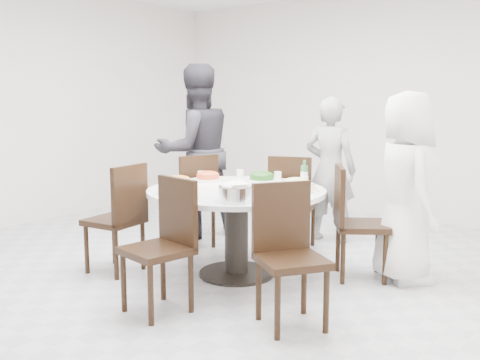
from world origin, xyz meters
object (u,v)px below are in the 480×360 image
Objects in this scene: chair_n at (293,202)px; diner_left at (195,151)px; chair_se at (292,257)px; diner_middle at (330,170)px; beverage_bottle at (304,173)px; chair_nw at (190,200)px; chair_sw at (114,218)px; chair_s at (156,247)px; rice_bowl at (236,194)px; diner_right at (405,187)px; dining_table at (236,232)px; chair_ne at (362,223)px; soup_bowl at (176,188)px.

chair_n is 0.51× the size of diner_left.
chair_se is at bearing 102.38° from chair_n.
beverage_bottle is (0.27, -0.95, 0.10)m from diner_middle.
chair_nw is 2.17m from chair_se.
diner_middle is (-0.89, 2.12, 0.28)m from chair_se.
beverage_bottle is (-0.62, 1.16, 0.38)m from chair_se.
chair_sw is 1.00× the size of chair_s.
chair_nw is 1.58m from rice_bowl.
chair_s is 3.61× the size of rice_bowl.
diner_right is at bearing 115.39° from chair_sw.
chair_sw is at bearing 78.23° from diner_right.
beverage_bottle is at bearing 59.96° from diner_right.
dining_table is 1.58× the size of chair_ne.
diner_left is (-2.36, 0.05, 0.15)m from diner_right.
diner_middle is at bearing 80.39° from soup_bowl.
chair_s reaches higher than soup_bowl.
beverage_bottle reaches higher than chair_sw.
diner_left is at bearing 134.20° from chair_s.
diner_left is 7.04× the size of soup_bowl.
diner_right is 0.86m from beverage_bottle.
chair_s is 4.41× the size of beverage_bottle.
chair_ne is 3.61× the size of rice_bowl.
diner_right is at bearing 24.91° from chair_se.
dining_table is 1.54m from diner_left.
chair_s is 0.63× the size of diner_middle.
diner_left is at bearing -175.25° from chair_sw.
beverage_bottle is at bearing 59.10° from soup_bowl.
diner_left is at bearing 49.06° from chair_ne.
diner_right is 1.33m from diner_middle.
rice_bowl is (-0.83, -1.19, 0.02)m from diner_right.
chair_sw is 2.30m from diner_middle.
chair_sw is at bearing 21.07° from chair_nw.
soup_bowl is at bearing -120.90° from beverage_bottle.
chair_nw is 1.00× the size of chair_sw.
beverage_bottle is (-0.84, -0.21, 0.07)m from diner_right.
chair_ne and chair_n have the same top height.
dining_table is at bearing 78.55° from diner_right.
chair_s is at bearing -99.85° from beverage_bottle.
beverage_bottle is (0.60, 1.00, 0.07)m from soup_bowl.
chair_s and chair_se have the same top height.
rice_bowl is at bearing -52.20° from dining_table.
diner_middle is 7.03× the size of beverage_bottle.
diner_left is (-1.26, 1.80, 0.45)m from chair_s.
soup_bowl reaches higher than dining_table.
chair_nw is 1.33m from beverage_bottle.
chair_s is (0.13, -2.00, 0.00)m from chair_n.
chair_sw is at bearing -147.86° from dining_table.
chair_s is 0.71m from soup_bowl.
diner_right is 5.95× the size of rice_bowl.
diner_right is at bearing 14.28° from beverage_bottle.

